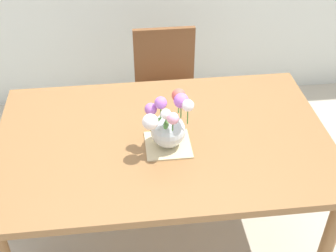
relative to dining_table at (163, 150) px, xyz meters
name	(u,v)px	position (x,y,z in m)	size (l,w,h in m)	color
ground_plane	(164,236)	(0.00, 0.00, -0.69)	(12.00, 12.00, 0.00)	#B7AD99
dining_table	(163,150)	(0.00, 0.00, 0.00)	(1.68, 1.07, 0.77)	olive
chair_far	(166,86)	(0.11, 0.88, -0.17)	(0.42, 0.42, 0.90)	brown
placemat	(168,145)	(0.02, -0.07, 0.09)	(0.22, 0.22, 0.01)	#CCB789
flower_vase	(168,124)	(0.02, -0.07, 0.22)	(0.24, 0.23, 0.28)	silver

